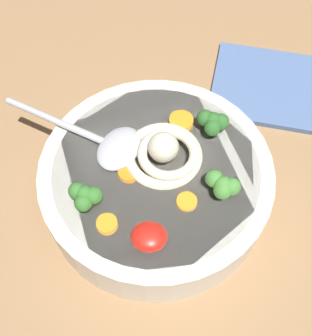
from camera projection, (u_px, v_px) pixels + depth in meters
table_slab at (174, 223)px, 51.45cm from camera, size 91.10×91.10×3.98cm
soup_bowl at (156, 182)px, 48.54cm from camera, size 25.69×25.69×6.15cm
noodle_pile at (165, 153)px, 45.61cm from camera, size 9.42×9.24×3.79cm
soup_spoon at (108, 144)px, 46.72cm from camera, size 17.19×9.71×1.60cm
chili_sauce_dollop at (149, 237)px, 41.00cm from camera, size 3.59×3.23×1.61cm
broccoli_floret_far at (223, 183)px, 42.92cm from camera, size 3.66×3.15×2.89cm
broccoli_floret_center at (85, 196)px, 42.23cm from camera, size 3.56×3.06×2.81cm
broccoli_floret_left at (213, 122)px, 47.03cm from camera, size 3.61×3.11×2.85cm
carrot_slice_front at (187, 201)px, 43.64cm from camera, size 2.14×2.14×0.43cm
carrot_slice_extra_b at (184, 121)px, 48.90cm from camera, size 2.81×2.81×0.68cm
carrot_slice_beside_chili at (129, 173)px, 45.31cm from camera, size 2.29×2.29×0.67cm
carrot_slice_extra_a at (107, 224)px, 42.16cm from camera, size 2.11×2.11×0.74cm
folded_napkin at (270, 87)px, 59.79cm from camera, size 17.77×16.04×0.80cm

